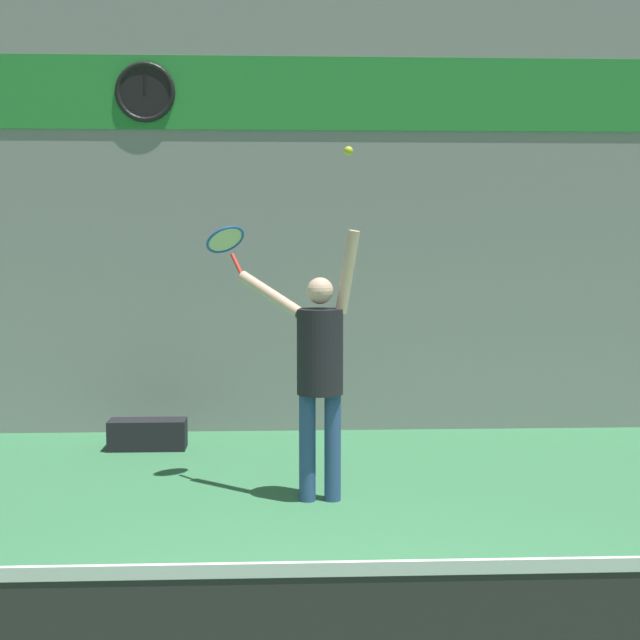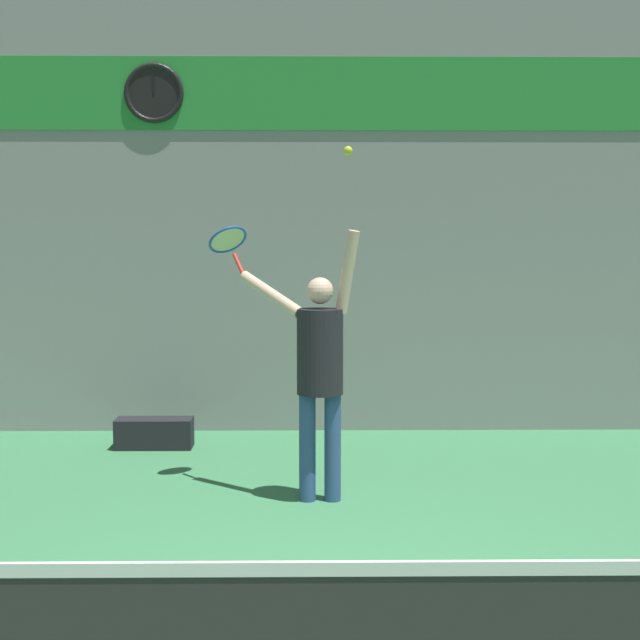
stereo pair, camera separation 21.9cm
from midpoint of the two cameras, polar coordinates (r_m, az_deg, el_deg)
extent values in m
cube|color=gray|center=(9.49, -1.30, 7.90)|extent=(18.00, 0.10, 5.00)
cube|color=#288C38|center=(9.54, -1.31, 14.29)|extent=(7.39, 0.02, 0.75)
cylinder|color=black|center=(9.64, -11.80, 14.10)|extent=(0.56, 0.02, 0.56)
torus|color=black|center=(9.64, -11.80, 14.10)|extent=(0.62, 0.06, 0.62)
cube|color=black|center=(9.64, -11.82, 14.69)|extent=(0.02, 0.01, 0.23)
cube|color=white|center=(3.16, 1.33, -15.61)|extent=(7.86, 0.02, 0.05)
cylinder|color=#2D4C7F|center=(7.04, -1.71, -8.16)|extent=(0.13, 0.13, 0.85)
cylinder|color=#2D4C7F|center=(7.05, -0.08, -8.15)|extent=(0.13, 0.13, 0.85)
cylinder|color=black|center=(6.91, -0.91, -2.03)|extent=(0.36, 0.36, 0.67)
sphere|color=beige|center=(6.87, -0.91, 1.89)|extent=(0.21, 0.21, 0.21)
cylinder|color=beige|center=(6.83, 0.86, 3.09)|extent=(0.22, 0.20, 0.65)
cylinder|color=beige|center=(7.05, -4.11, 1.68)|extent=(0.54, 0.46, 0.35)
cylinder|color=red|center=(7.30, -6.18, 3.52)|extent=(0.13, 0.16, 0.19)
torus|color=#1E51A5|center=(7.45, -6.93, 5.12)|extent=(0.43, 0.41, 0.24)
cylinder|color=beige|center=(7.45, -6.93, 5.12)|extent=(0.36, 0.35, 0.19)
sphere|color=#CCDB2D|center=(6.78, 0.89, 10.77)|extent=(0.07, 0.07, 0.07)
cylinder|color=silver|center=(9.26, -13.26, -7.11)|extent=(0.08, 0.08, 0.20)
cylinder|color=black|center=(9.23, -13.27, -6.37)|extent=(0.04, 0.04, 0.04)
cube|color=black|center=(8.97, -11.67, -7.18)|extent=(0.75, 0.29, 0.29)
camera|label=1|loc=(0.11, -90.91, -0.08)|focal=50.00mm
camera|label=2|loc=(0.11, 89.09, 0.08)|focal=50.00mm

